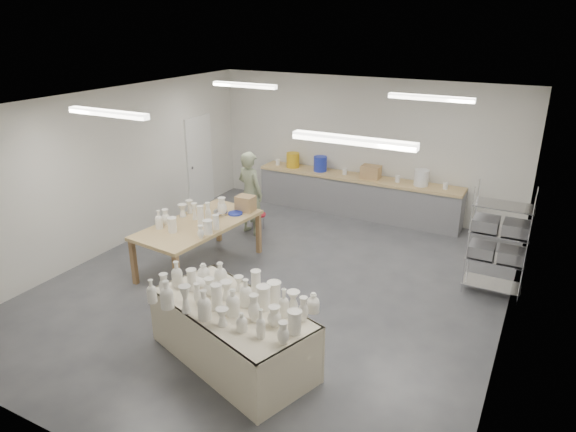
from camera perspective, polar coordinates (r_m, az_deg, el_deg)
The scene contains 9 objects.
room at distance 7.99m, azimuth -1.78°, elevation 5.86°, with size 8.00×8.02×3.00m.
back_counter at distance 11.55m, azimuth 7.57°, elevation 2.43°, with size 4.60×0.60×1.24m.
wire_shelf at distance 8.66m, azimuth 22.35°, elevation -2.53°, with size 0.88×0.48×1.80m.
drying_table at distance 6.74m, azimuth -6.23°, elevation -12.46°, with size 2.47×1.78×1.17m.
work_table at distance 9.05m, azimuth -9.43°, elevation -0.62°, with size 1.35×2.36×1.22m.
rug at distance 10.78m, azimuth -10.62°, elevation -1.87°, with size 1.00×0.70×0.02m, color black.
cat at distance 10.72m, azimuth -10.61°, elevation -1.39°, with size 0.46×0.35×0.19m.
potter at distance 10.38m, azimuth -4.23°, elevation 2.55°, with size 0.63×0.41×1.72m, color gray.
red_stool at distance 10.79m, azimuth -3.39°, elevation 0.09°, with size 0.35×0.35×0.32m.
Camera 1 is at (3.71, -6.61, 4.17)m, focal length 32.00 mm.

